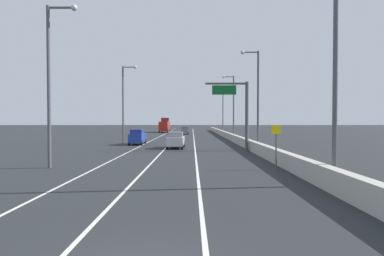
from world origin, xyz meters
TOP-DOWN VIEW (x-y plane):
  - ground_plane at (0.00, 64.00)m, footprint 320.00×320.00m
  - lane_stripe_left at (-5.50, 55.00)m, footprint 0.16×130.00m
  - lane_stripe_center at (-2.00, 55.00)m, footprint 0.16×130.00m
  - lane_stripe_right at (1.50, 55.00)m, footprint 0.16×130.00m
  - jersey_barrier_right at (7.70, 40.00)m, footprint 0.60×120.00m
  - overhead_sign_gantry at (6.36, 27.89)m, footprint 4.68×0.36m
  - speed_advisory_sign at (6.80, 14.73)m, footprint 0.60×0.11m
  - lamp_post_right_near at (8.11, 9.52)m, footprint 2.14×0.44m
  - lamp_post_right_second at (8.46, 29.74)m, footprint 2.14×0.44m
  - lamp_post_right_third at (8.33, 49.97)m, footprint 2.14×0.44m
  - lamp_post_right_fourth at (8.41, 70.19)m, footprint 2.14×0.44m
  - lamp_post_left_near at (-8.52, 15.52)m, footprint 2.14×0.44m
  - lamp_post_left_mid at (-8.67, 39.79)m, footprint 2.14×0.44m
  - car_blue_0 at (-6.34, 36.90)m, footprint 1.84×4.29m
  - car_gray_1 at (-0.64, 69.01)m, footprint 1.95×4.28m
  - car_silver_2 at (-0.77, 31.26)m, footprint 2.03×4.53m
  - box_truck at (-6.48, 81.68)m, footprint 2.57×8.25m

SIDE VIEW (x-z plane):
  - ground_plane at x=0.00m, z-range 0.00..0.00m
  - lane_stripe_left at x=-5.50m, z-range 0.00..0.00m
  - lane_stripe_center at x=-2.00m, z-range 0.00..0.00m
  - lane_stripe_right at x=1.50m, z-range 0.00..0.00m
  - jersey_barrier_right at x=7.70m, z-range 0.00..1.10m
  - car_gray_1 at x=-0.64m, z-range 0.00..1.89m
  - car_silver_2 at x=-0.77m, z-range 0.00..1.95m
  - car_blue_0 at x=-6.34m, z-range -0.01..2.11m
  - speed_advisory_sign at x=6.80m, z-range 0.26..3.26m
  - box_truck at x=-6.48m, z-range -0.18..3.90m
  - overhead_sign_gantry at x=6.36m, z-range 0.98..8.48m
  - lamp_post_right_near at x=8.11m, z-range 0.77..12.05m
  - lamp_post_right_second at x=8.46m, z-range 0.77..12.05m
  - lamp_post_right_third at x=8.33m, z-range 0.77..12.05m
  - lamp_post_right_fourth at x=8.41m, z-range 0.77..12.05m
  - lamp_post_left_near at x=-8.52m, z-range 0.77..12.05m
  - lamp_post_left_mid at x=-8.67m, z-range 0.77..12.05m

